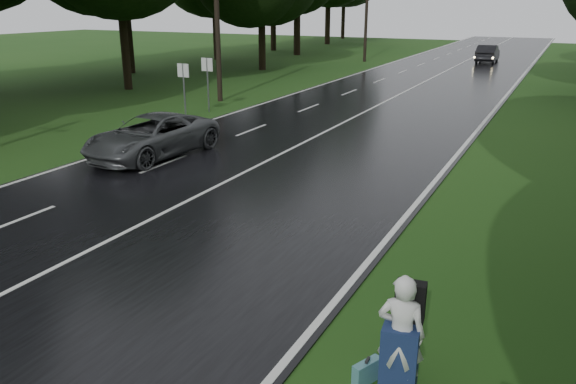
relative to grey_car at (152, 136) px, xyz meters
name	(u,v)px	position (x,y,z in m)	size (l,w,h in m)	color
ground	(32,281)	(4.02, -8.68, -0.78)	(160.00, 160.00, 0.00)	#204414
road	(363,113)	(4.02, 11.32, -0.76)	(12.00, 140.00, 0.04)	black
lane_center	(363,113)	(4.02, 11.32, -0.73)	(0.12, 140.00, 0.01)	silver
grey_car	(152,136)	(0.00, 0.00, 0.00)	(2.44, 5.30, 1.47)	#45484A
far_car	(488,54)	(5.94, 39.98, 0.04)	(1.65, 4.74, 1.56)	black
hitchhiker	(401,339)	(11.56, -8.65, 0.08)	(0.72, 0.66, 1.85)	silver
suitcase	(367,372)	(11.10, -8.69, -0.60)	(0.14, 0.50, 0.35)	teal
utility_pole_mid	(220,101)	(-4.48, 11.28, -0.78)	(1.80, 0.28, 10.74)	black
utility_pole_far	(364,62)	(-4.48, 35.90, -0.78)	(1.80, 0.28, 10.39)	black
road_sign_a	(186,119)	(-3.18, 6.28, -0.78)	(0.62, 0.10, 2.59)	white
road_sign_b	(209,112)	(-3.18, 8.25, -0.78)	(0.65, 0.10, 2.69)	white
tree_left_d	(129,89)	(-12.22, 12.45, -0.78)	(10.60, 10.60, 16.56)	black
tree_left_e	(262,70)	(-9.79, 25.79, -0.78)	(8.59, 8.59, 13.42)	black
tree_left_f	(297,55)	(-13.14, 39.29, -0.78)	(9.89, 9.89, 15.46)	black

